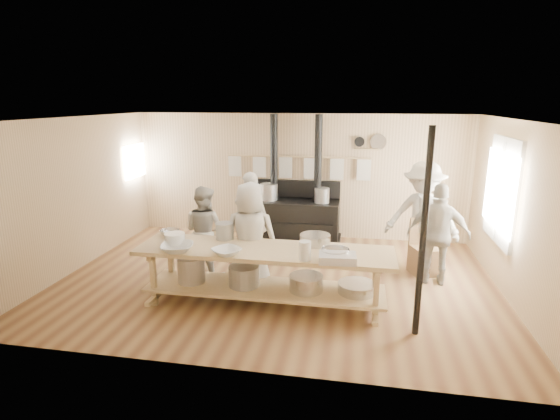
{
  "coord_description": "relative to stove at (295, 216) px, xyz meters",
  "views": [
    {
      "loc": [
        1.25,
        -6.55,
        2.88
      ],
      "look_at": [
        0.03,
        0.2,
        1.14
      ],
      "focal_mm": 28.0,
      "sensor_mm": 36.0,
      "label": 1
    }
  ],
  "objects": [
    {
      "name": "back_wall_shelf",
      "position": [
        1.47,
        0.32,
        1.48
      ],
      "size": [
        0.63,
        0.14,
        0.32
      ],
      "color": "tan",
      "rests_on": "ground"
    },
    {
      "name": "bowl_white_a",
      "position": [
        -1.14,
        -3.35,
        0.38
      ],
      "size": [
        0.53,
        0.53,
        0.11
      ],
      "primitive_type": "imported",
      "rotation": [
        0.0,
        0.0,
        0.22
      ],
      "color": "white",
      "rests_on": "prep_table"
    },
    {
      "name": "bowl_white_b",
      "position": [
        -0.44,
        -3.35,
        0.37
      ],
      "size": [
        0.51,
        0.51,
        0.09
      ],
      "primitive_type": "imported",
      "rotation": [
        0.0,
        0.0,
        2.52
      ],
      "color": "white",
      "rests_on": "prep_table"
    },
    {
      "name": "bowl_steel_b",
      "position": [
        1.01,
        -3.19,
        0.39
      ],
      "size": [
        0.54,
        0.54,
        0.12
      ],
      "primitive_type": "imported",
      "rotation": [
        0.0,
        0.0,
        3.87
      ],
      "color": "silver",
      "rests_on": "prep_table"
    },
    {
      "name": "chair",
      "position": [
        2.43,
        -1.38,
        -0.25
      ],
      "size": [
        0.56,
        0.56,
        0.93
      ],
      "rotation": [
        0.0,
        0.0,
        0.35
      ],
      "color": "brown",
      "rests_on": "ground"
    },
    {
      "name": "bowl_steel_a",
      "position": [
        -1.54,
        -2.69,
        0.38
      ],
      "size": [
        0.38,
        0.38,
        0.09
      ],
      "primitive_type": "imported",
      "rotation": [
        0.0,
        0.0,
        1.22
      ],
      "color": "silver",
      "rests_on": "prep_table"
    },
    {
      "name": "stove",
      "position": [
        0.0,
        0.0,
        0.0
      ],
      "size": [
        1.9,
        0.75,
        2.6
      ],
      "color": "black",
      "rests_on": "ground"
    },
    {
      "name": "ground",
      "position": [
        0.01,
        -2.12,
        -0.52
      ],
      "size": [
        7.0,
        7.0,
        0.0
      ],
      "primitive_type": "plane",
      "color": "brown",
      "rests_on": "ground"
    },
    {
      "name": "pitcher",
      "position": [
        0.62,
        -3.35,
        0.46
      ],
      "size": [
        0.19,
        0.19,
        0.25
      ],
      "primitive_type": "cylinder",
      "rotation": [
        0.0,
        0.0,
        0.19
      ],
      "color": "white",
      "rests_on": "prep_table"
    },
    {
      "name": "mixing_bowl_large",
      "position": [
        0.69,
        -2.69,
        0.4
      ],
      "size": [
        0.44,
        0.44,
        0.14
      ],
      "primitive_type": "cylinder",
      "rotation": [
        0.0,
        0.0,
        -0.0
      ],
      "color": "silver",
      "rests_on": "prep_table"
    },
    {
      "name": "bucket_galv",
      "position": [
        -0.67,
        -2.69,
        0.45
      ],
      "size": [
        0.32,
        0.32,
        0.25
      ],
      "primitive_type": "cylinder",
      "rotation": [
        0.0,
        0.0,
        0.23
      ],
      "color": "gray",
      "rests_on": "prep_table"
    },
    {
      "name": "cook_right",
      "position": [
        2.54,
        -1.78,
        0.29
      ],
      "size": [
        1.0,
        0.52,
        1.63
      ],
      "primitive_type": "imported",
      "rotation": [
        0.0,
        0.0,
        3.0
      ],
      "color": "#A49D92",
      "rests_on": "ground"
    },
    {
      "name": "window_right",
      "position": [
        3.48,
        -1.52,
        0.98
      ],
      "size": [
        0.09,
        1.5,
        1.65
      ],
      "color": "beige",
      "rests_on": "ground"
    },
    {
      "name": "roasting_pan",
      "position": [
        1.04,
        -3.35,
        0.38
      ],
      "size": [
        0.5,
        0.35,
        0.11
      ],
      "primitive_type": "cube",
      "rotation": [
        0.0,
        0.0,
        0.08
      ],
      "color": "#B2B2B7",
      "rests_on": "prep_table"
    },
    {
      "name": "cook_center",
      "position": [
        -0.31,
        -2.56,
        0.33
      ],
      "size": [
        0.88,
        0.62,
        1.7
      ],
      "primitive_type": "imported",
      "rotation": [
        0.0,
        0.0,
        3.24
      ],
      "color": "#A49D92",
      "rests_on": "ground"
    },
    {
      "name": "cook_left",
      "position": [
        -1.22,
        -2.07,
        0.24
      ],
      "size": [
        0.89,
        0.79,
        1.52
      ],
      "primitive_type": "imported",
      "rotation": [
        0.0,
        0.0,
        2.79
      ],
      "color": "#A49D92",
      "rests_on": "ground"
    },
    {
      "name": "cook_by_window",
      "position": [
        2.36,
        -1.23,
        0.42
      ],
      "size": [
        1.37,
        1.02,
        1.89
      ],
      "primitive_type": "imported",
      "rotation": [
        0.0,
        0.0,
        -0.28
      ],
      "color": "#A49D92",
      "rests_on": "ground"
    },
    {
      "name": "prep_table",
      "position": [
        -0.0,
        -3.02,
        -0.0
      ],
      "size": [
        3.6,
        0.9,
        0.85
      ],
      "color": "tan",
      "rests_on": "ground"
    },
    {
      "name": "towel_rail",
      "position": [
        0.01,
        0.28,
        1.04
      ],
      "size": [
        3.0,
        0.04,
        0.47
      ],
      "color": "tan",
      "rests_on": "ground"
    },
    {
      "name": "deep_bowl_enamel",
      "position": [
        -1.28,
        -3.11,
        0.42
      ],
      "size": [
        0.37,
        0.37,
        0.18
      ],
      "primitive_type": "cylinder",
      "rotation": [
        0.0,
        0.0,
        0.32
      ],
      "color": "white",
      "rests_on": "prep_table"
    },
    {
      "name": "left_opening",
      "position": [
        -3.44,
        -0.12,
        1.08
      ],
      "size": [
        0.0,
        0.9,
        0.9
      ],
      "color": "white",
      "rests_on": "ground"
    },
    {
      "name": "cook_far_left",
      "position": [
        -0.65,
        -1.17,
        0.29
      ],
      "size": [
        0.63,
        0.44,
        1.63
      ],
      "primitive_type": "imported",
      "rotation": [
        0.0,
        0.0,
        3.23
      ],
      "color": "#A49D92",
      "rests_on": "ground"
    },
    {
      "name": "support_post",
      "position": [
        2.06,
        -3.47,
        0.78
      ],
      "size": [
        0.08,
        0.08,
        2.6
      ],
      "primitive_type": "cylinder",
      "color": "black",
      "rests_on": "ground"
    },
    {
      "name": "room_shell",
      "position": [
        0.01,
        -2.12,
        1.1
      ],
      "size": [
        7.0,
        7.0,
        7.0
      ],
      "color": "tan",
      "rests_on": "ground"
    }
  ]
}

